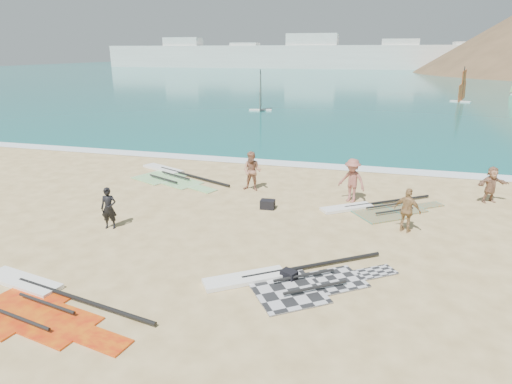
% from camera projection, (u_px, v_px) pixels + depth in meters
% --- Properties ---
extents(ground, '(300.00, 300.00, 0.00)m').
position_uv_depth(ground, '(255.00, 266.00, 12.99)').
color(ground, '#E1C384').
rests_on(ground, ground).
extents(sea, '(300.00, 240.00, 0.06)m').
position_uv_depth(sea, '(366.00, 72.00, 133.90)').
color(sea, '#0E6362').
rests_on(sea, ground).
extents(surf_line, '(300.00, 1.20, 0.04)m').
position_uv_depth(surf_line, '(312.00, 166.00, 24.26)').
color(surf_line, white).
rests_on(surf_line, ground).
extents(far_town, '(160.00, 8.00, 12.00)m').
position_uv_depth(far_town, '(324.00, 56.00, 152.89)').
color(far_town, white).
rests_on(far_town, ground).
extents(rig_grey, '(5.41, 4.15, 0.20)m').
position_uv_depth(rig_grey, '(288.00, 280.00, 12.09)').
color(rig_grey, black).
rests_on(rig_grey, ground).
extents(rig_green, '(5.92, 4.13, 0.20)m').
position_uv_depth(rig_green, '(171.00, 175.00, 22.26)').
color(rig_green, green).
rests_on(rig_green, ground).
extents(rig_orange, '(5.03, 3.89, 0.20)m').
position_uv_depth(rig_orange, '(374.00, 209.00, 17.56)').
color(rig_orange, '#F55405').
rests_on(rig_orange, ground).
extents(rig_red, '(5.83, 2.81, 0.20)m').
position_uv_depth(rig_red, '(37.00, 301.00, 11.09)').
color(rig_red, '#BF080E').
rests_on(rig_red, ground).
extents(gear_bag_near, '(0.60, 0.45, 0.37)m').
position_uv_depth(gear_bag_near, '(268.00, 204.00, 17.66)').
color(gear_bag_near, black).
rests_on(gear_bag_near, ground).
extents(gear_bag_far, '(0.53, 0.47, 0.27)m').
position_uv_depth(gear_bag_far, '(289.00, 275.00, 12.20)').
color(gear_bag_far, black).
rests_on(gear_bag_far, ground).
extents(person_wetsuit, '(0.64, 0.51, 1.55)m').
position_uv_depth(person_wetsuit, '(109.00, 208.00, 15.55)').
color(person_wetsuit, black).
rests_on(person_wetsuit, ground).
extents(beachgoer_left, '(0.93, 0.74, 1.84)m').
position_uv_depth(beachgoer_left, '(252.00, 171.00, 19.77)').
color(beachgoer_left, '#A46E55').
rests_on(beachgoer_left, ground).
extents(beachgoer_mid, '(1.42, 1.18, 1.90)m').
position_uv_depth(beachgoer_mid, '(352.00, 180.00, 18.25)').
color(beachgoer_mid, '#98554A').
rests_on(beachgoer_mid, ground).
extents(beachgoer_back, '(1.04, 0.75, 1.63)m').
position_uv_depth(beachgoer_back, '(407.00, 210.00, 15.21)').
color(beachgoer_back, '#A37A4B').
rests_on(beachgoer_back, ground).
extents(beachgoer_right, '(1.52, 1.06, 1.58)m').
position_uv_depth(beachgoer_right, '(491.00, 185.00, 18.24)').
color(beachgoer_right, '#9B6D52').
rests_on(beachgoer_right, ground).
extents(windsurfer_left, '(2.50, 2.91, 4.41)m').
position_uv_depth(windsurfer_left, '(260.00, 99.00, 46.01)').
color(windsurfer_left, white).
rests_on(windsurfer_left, ground).
extents(windsurfer_centre, '(2.49, 2.71, 4.43)m').
position_uv_depth(windsurfer_centre, '(462.00, 92.00, 53.83)').
color(windsurfer_centre, white).
rests_on(windsurfer_centre, ground).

